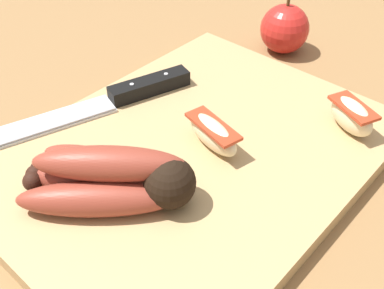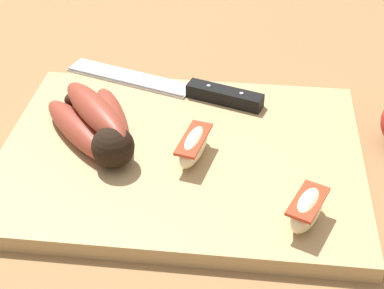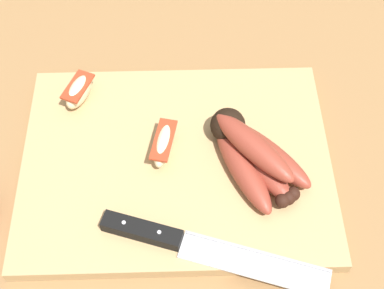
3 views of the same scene
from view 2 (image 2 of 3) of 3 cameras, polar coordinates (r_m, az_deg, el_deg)
ground_plane at (r=0.67m, az=-1.25°, el=-2.82°), size 6.00×6.00×0.00m
cutting_board at (r=0.68m, az=-1.25°, el=-1.18°), size 0.41×0.31×0.02m
banana_bunch at (r=0.69m, az=-9.20°, el=1.92°), size 0.14×0.16×0.06m
chefs_knife at (r=0.77m, az=-0.19°, el=5.39°), size 0.28×0.11×0.02m
apple_wedge_near at (r=0.58m, az=11.11°, el=-6.21°), size 0.05×0.06×0.04m
apple_wedge_middle at (r=0.65m, az=0.16°, el=-0.12°), size 0.04×0.08×0.03m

